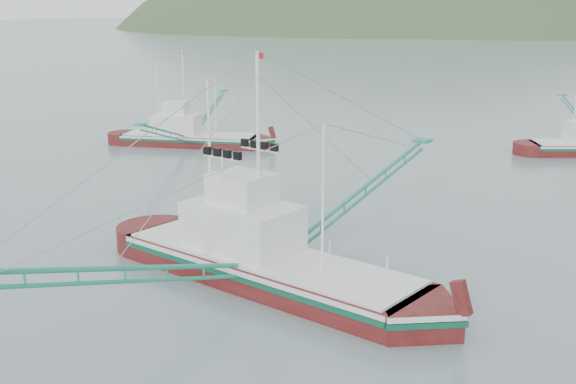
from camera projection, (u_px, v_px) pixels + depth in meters
The scene contains 4 objects.
ground at pixel (224, 274), 38.07m from camera, with size 1200.00×1200.00×0.00m, color slate.
main_boat at pixel (263, 248), 36.63m from camera, with size 17.45×30.99×12.56m.
bg_boat_left at pixel (188, 125), 72.40m from camera, with size 14.05×23.69×10.07m.
headland_left at pixel (378, 29), 423.74m from camera, with size 448.00×308.00×210.00m, color #354D28.
Camera 1 is at (23.12, -27.48, 13.79)m, focal length 45.00 mm.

